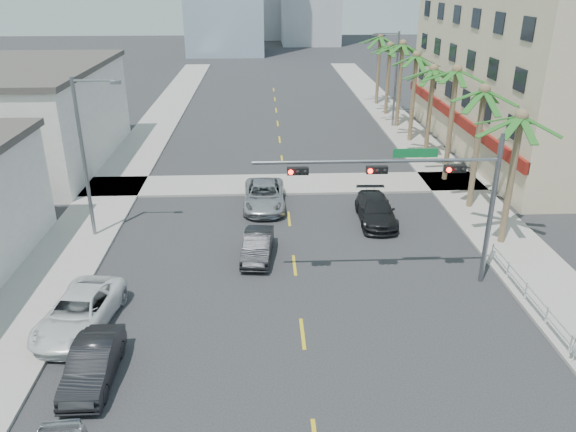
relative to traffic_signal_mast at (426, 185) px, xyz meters
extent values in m
plane|color=#262628|center=(-5.78, -7.95, -5.06)|extent=(260.00, 260.00, 0.00)
cube|color=gray|center=(6.22, 12.05, -4.99)|extent=(4.00, 120.00, 0.15)
cube|color=gray|center=(-17.78, 12.05, -4.99)|extent=(4.00, 120.00, 0.15)
cube|color=gray|center=(-5.78, 14.05, -4.99)|extent=(80.00, 4.00, 0.15)
cube|color=beige|center=(16.22, 22.05, 2.44)|extent=(15.00, 28.00, 15.00)
cube|color=maroon|center=(8.62, 22.05, -2.06)|extent=(0.30, 28.00, 0.80)
cube|color=beige|center=(-25.28, 20.05, -1.46)|extent=(11.00, 18.00, 7.20)
cylinder|color=slate|center=(3.22, 0.05, -1.46)|extent=(0.24, 0.24, 7.20)
cylinder|color=slate|center=(-2.28, 0.05, 1.14)|extent=(11.00, 0.16, 0.16)
cube|color=#0C662D|center=(-0.58, 0.05, 1.49)|extent=(2.00, 0.05, 0.40)
cube|color=black|center=(1.22, -0.10, 0.79)|extent=(0.95, 0.28, 0.32)
sphere|color=#FF0C05|center=(0.90, -0.26, 0.79)|extent=(0.22, 0.22, 0.22)
cube|color=black|center=(-2.28, -0.10, 0.79)|extent=(0.95, 0.28, 0.32)
sphere|color=#FF0C05|center=(-2.60, -0.26, 0.79)|extent=(0.22, 0.22, 0.22)
cube|color=black|center=(-5.78, -0.10, 0.79)|extent=(0.95, 0.28, 0.32)
sphere|color=#FF0C05|center=(-6.10, -0.26, 0.79)|extent=(0.22, 0.22, 0.22)
cylinder|color=brown|center=(5.82, 4.05, -1.46)|extent=(0.36, 0.36, 7.20)
cylinder|color=brown|center=(5.82, 9.25, -1.28)|extent=(0.36, 0.36, 7.56)
cylinder|color=brown|center=(5.82, 14.45, -1.10)|extent=(0.36, 0.36, 7.92)
cylinder|color=brown|center=(5.82, 19.65, -1.46)|extent=(0.36, 0.36, 7.20)
cylinder|color=brown|center=(5.82, 24.85, -1.28)|extent=(0.36, 0.36, 7.56)
cylinder|color=brown|center=(5.82, 30.05, -1.10)|extent=(0.36, 0.36, 7.92)
cylinder|color=brown|center=(5.82, 35.25, -1.46)|extent=(0.36, 0.36, 7.20)
cylinder|color=brown|center=(5.82, 40.45, -1.28)|extent=(0.36, 0.36, 7.56)
cylinder|color=slate|center=(-16.98, 6.05, -0.56)|extent=(0.20, 0.20, 9.00)
cylinder|color=slate|center=(-15.88, 6.05, 3.74)|extent=(2.20, 0.12, 0.12)
cube|color=slate|center=(-14.78, 6.05, 3.64)|extent=(0.50, 0.25, 0.18)
cylinder|color=slate|center=(5.42, 30.05, -0.56)|extent=(0.20, 0.20, 9.00)
cylinder|color=slate|center=(4.32, 30.05, 3.74)|extent=(2.20, 0.12, 0.12)
cube|color=slate|center=(3.22, 30.05, 3.64)|extent=(0.50, 0.25, 0.18)
cylinder|color=silver|center=(4.52, -1.95, -4.51)|extent=(0.08, 8.00, 0.08)
cylinder|color=silver|center=(4.52, -1.95, -4.16)|extent=(0.08, 8.00, 0.08)
cylinder|color=silver|center=(4.52, -5.95, -4.56)|extent=(0.08, 0.08, 1.00)
cylinder|color=silver|center=(4.52, -3.95, -4.56)|extent=(0.08, 0.08, 1.00)
cylinder|color=silver|center=(4.52, -1.95, -4.56)|extent=(0.08, 0.08, 1.00)
cylinder|color=silver|center=(4.52, 0.05, -4.56)|extent=(0.08, 0.08, 1.00)
cylinder|color=silver|center=(4.52, 2.05, -4.56)|extent=(0.08, 0.08, 1.00)
imported|color=black|center=(-13.65, -6.46, -4.35)|extent=(1.51, 4.30, 1.42)
imported|color=white|center=(-15.14, -3.03, -4.31)|extent=(3.16, 5.68, 1.50)
imported|color=black|center=(-7.67, 3.03, -4.38)|extent=(1.81, 4.24, 1.36)
imported|color=#B3B3B8|center=(-7.28, 10.09, -4.29)|extent=(2.64, 5.60, 1.55)
imported|color=black|center=(-0.58, 7.42, -4.32)|extent=(2.22, 5.19, 1.49)
camera|label=1|loc=(-7.29, -23.43, 8.71)|focal=35.00mm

